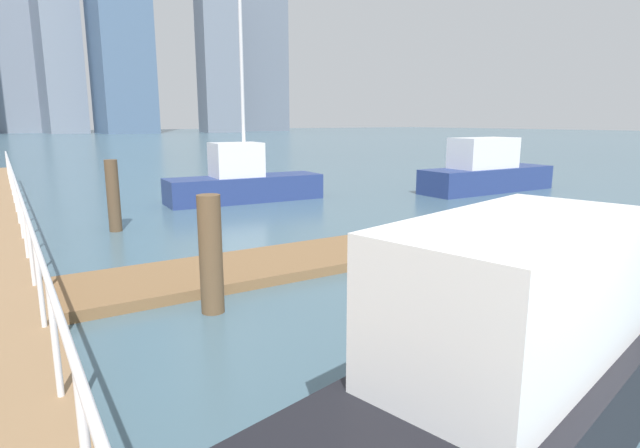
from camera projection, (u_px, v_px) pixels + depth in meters
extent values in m
plane|color=#476675|center=(106.00, 193.00, 20.03)|extent=(300.00, 300.00, 0.00)
cube|color=olive|center=(329.00, 255.00, 10.55)|extent=(11.33, 2.00, 0.18)
cylinder|color=white|center=(55.00, 341.00, 4.45)|extent=(0.06, 0.06, 1.05)
cylinder|color=white|center=(40.00, 285.00, 5.98)|extent=(0.06, 0.06, 1.05)
cylinder|color=white|center=(31.00, 251.00, 7.50)|extent=(0.06, 0.06, 1.05)
cylinder|color=white|center=(25.00, 229.00, 9.03)|extent=(0.06, 0.06, 1.05)
cylinder|color=white|center=(20.00, 213.00, 10.55)|extent=(0.06, 0.06, 1.05)
cylinder|color=white|center=(17.00, 202.00, 12.08)|extent=(0.06, 0.06, 1.05)
cylinder|color=white|center=(15.00, 193.00, 13.61)|extent=(0.06, 0.06, 1.05)
cylinder|color=white|center=(13.00, 185.00, 15.13)|extent=(0.06, 0.06, 1.05)
cylinder|color=white|center=(11.00, 179.00, 16.66)|extent=(0.06, 0.06, 1.05)
cylinder|color=white|center=(10.00, 174.00, 18.18)|extent=(0.06, 0.06, 1.05)
cylinder|color=white|center=(9.00, 170.00, 19.71)|extent=(0.06, 0.06, 1.05)
cylinder|color=white|center=(8.00, 167.00, 21.23)|extent=(0.06, 0.06, 1.05)
cylinder|color=white|center=(7.00, 164.00, 22.76)|extent=(0.06, 0.06, 1.05)
cylinder|color=white|center=(17.00, 188.00, 10.45)|extent=(0.06, 29.35, 0.06)
cylinder|color=brown|center=(211.00, 255.00, 7.47)|extent=(0.34, 0.34, 1.77)
cylinder|color=brown|center=(434.00, 341.00, 4.73)|extent=(0.24, 0.24, 1.60)
cylinder|color=brown|center=(113.00, 196.00, 13.03)|extent=(0.32, 0.32, 1.84)
cube|color=navy|center=(245.00, 189.00, 18.08)|extent=(5.55, 1.82, 0.88)
cube|color=white|center=(236.00, 160.00, 17.73)|extent=(1.73, 1.32, 1.18)
cylinder|color=silver|center=(242.00, 90.00, 17.41)|extent=(0.12, 0.12, 5.87)
cube|color=navy|center=(487.00, 179.00, 20.61)|extent=(6.10, 1.73, 0.95)
cube|color=white|center=(484.00, 153.00, 20.23)|extent=(2.72, 1.37, 1.19)
cube|color=black|center=(555.00, 367.00, 4.99)|extent=(7.33, 3.18, 0.90)
cube|color=white|center=(516.00, 291.00, 4.05)|extent=(2.86, 1.82, 1.17)
cube|color=slate|center=(220.00, 66.00, 120.81)|extent=(9.47, 7.63, 30.72)
cube|color=slate|center=(256.00, 48.00, 137.32)|extent=(13.06, 13.08, 43.82)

